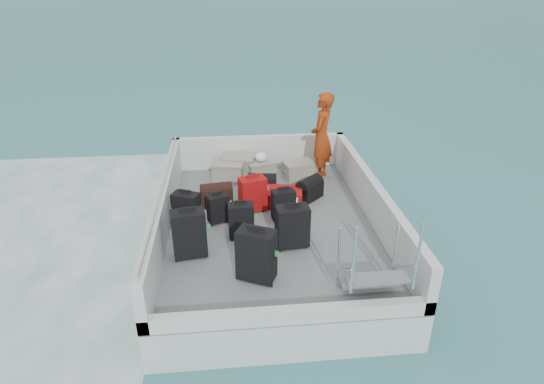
{
  "coord_description": "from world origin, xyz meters",
  "views": [
    {
      "loc": [
        -0.64,
        -6.65,
        4.46
      ],
      "look_at": [
        0.06,
        0.38,
        1.0
      ],
      "focal_mm": 30.0,
      "sensor_mm": 36.0,
      "label": 1
    }
  ],
  "objects": [
    {
      "name": "crate_1",
      "position": [
        -0.46,
        2.05,
        0.82
      ],
      "size": [
        0.75,
        0.62,
        0.39
      ],
      "primitive_type": "cube",
      "rotation": [
        0.0,
        0.0,
        -0.31
      ],
      "color": "gray",
      "rests_on": "deck"
    },
    {
      "name": "deck",
      "position": [
        0.0,
        0.0,
        0.61
      ],
      "size": [
        3.3,
        4.7,
        0.02
      ],
      "primitive_type": "cube",
      "color": "slate",
      "rests_on": "ferry_hull"
    },
    {
      "name": "duffel_2",
      "position": [
        0.8,
        0.82,
        0.78
      ],
      "size": [
        0.58,
        0.58,
        0.32
      ],
      "primitive_type": null,
      "rotation": [
        0.0,
        0.0,
        0.77
      ],
      "color": "black",
      "rests_on": "deck"
    },
    {
      "name": "crate_2",
      "position": [
        -0.01,
        1.87,
        0.78
      ],
      "size": [
        0.62,
        0.5,
        0.33
      ],
      "primitive_type": "cube",
      "rotation": [
        0.0,
        0.0,
        0.27
      ],
      "color": "gray",
      "rests_on": "deck"
    },
    {
      "name": "ground",
      "position": [
        0.0,
        0.0,
        0.0
      ],
      "size": [
        160.0,
        160.0,
        0.0
      ],
      "primitive_type": "plane",
      "color": "#1D6465",
      "rests_on": "ground"
    },
    {
      "name": "ferry_hull",
      "position": [
        0.0,
        0.0,
        0.3
      ],
      "size": [
        3.6,
        5.0,
        0.6
      ],
      "primitive_type": "cube",
      "color": "silver",
      "rests_on": "ground"
    },
    {
      "name": "suitcase_8",
      "position": [
        0.26,
        0.64,
        0.77
      ],
      "size": [
        0.8,
        0.58,
        0.29
      ],
      "primitive_type": "cube",
      "rotation": [
        0.0,
        0.0,
        1.43
      ],
      "color": "#970C0B",
      "rests_on": "deck"
    },
    {
      "name": "duffel_0",
      "position": [
        -0.9,
        0.75,
        0.78
      ],
      "size": [
        0.6,
        0.37,
        0.32
      ],
      "primitive_type": null,
      "rotation": [
        0.0,
        0.0,
        0.14
      ],
      "color": "black",
      "rests_on": "deck"
    },
    {
      "name": "duffel_1",
      "position": [
        -0.05,
        1.09,
        0.78
      ],
      "size": [
        0.56,
        0.36,
        0.32
      ],
      "primitive_type": null,
      "rotation": [
        0.0,
        0.0,
        -0.12
      ],
      "color": "black",
      "rests_on": "deck"
    },
    {
      "name": "crate_0",
      "position": [
        -0.69,
        1.79,
        0.8
      ],
      "size": [
        0.66,
        0.51,
        0.36
      ],
      "primitive_type": "cube",
      "rotation": [
        0.0,
        0.0,
        -0.19
      ],
      "color": "gray",
      "rests_on": "deck"
    },
    {
      "name": "yellow_bag",
      "position": [
        0.9,
        2.1,
        0.73
      ],
      "size": [
        0.28,
        0.26,
        0.22
      ],
      "primitive_type": "ellipsoid",
      "color": "yellow",
      "rests_on": "deck"
    },
    {
      "name": "deck_fittings",
      "position": [
        0.35,
        -0.32,
        0.99
      ],
      "size": [
        3.6,
        5.0,
        0.9
      ],
      "color": "silver",
      "rests_on": "deck"
    },
    {
      "name": "suitcase_6",
      "position": [
        0.26,
        -0.77,
        0.96
      ],
      "size": [
        0.52,
        0.35,
        0.68
      ],
      "primitive_type": "cube",
      "rotation": [
        0.0,
        0.0,
        0.12
      ],
      "color": "black",
      "rests_on": "deck"
    },
    {
      "name": "white_bag",
      "position": [
        -0.01,
        1.87,
        1.04
      ],
      "size": [
        0.24,
        0.24,
        0.18
      ],
      "primitive_type": "ellipsoid",
      "color": "white",
      "rests_on": "crate_2"
    },
    {
      "name": "crate_3",
      "position": [
        0.74,
        1.71,
        0.79
      ],
      "size": [
        0.64,
        0.51,
        0.34
      ],
      "primitive_type": "cube",
      "rotation": [
        0.0,
        0.0,
        0.23
      ],
      "color": "gray",
      "rests_on": "deck"
    },
    {
      "name": "suitcase_4",
      "position": [
        -0.5,
        -0.42,
        0.91
      ],
      "size": [
        0.4,
        0.25,
        0.58
      ],
      "primitive_type": "cube",
      "rotation": [
        0.0,
        0.0,
        0.03
      ],
      "color": "black",
      "rests_on": "deck"
    },
    {
      "name": "suitcase_5",
      "position": [
        -0.27,
        0.44,
        0.93
      ],
      "size": [
        0.51,
        0.39,
        0.63
      ],
      "primitive_type": "cube",
      "rotation": [
        0.0,
        0.0,
        0.29
      ],
      "color": "#970C0B",
      "rests_on": "deck"
    },
    {
      "name": "suitcase_3",
      "position": [
        -0.34,
        -1.54,
        1.0
      ],
      "size": [
        0.58,
        0.48,
        0.76
      ],
      "primitive_type": "cube",
      "rotation": [
        0.0,
        0.0,
        -0.45
      ],
      "color": "black",
      "rests_on": "deck"
    },
    {
      "name": "passenger",
      "position": [
        1.18,
        1.7,
        1.51
      ],
      "size": [
        0.65,
        0.77,
        1.77
      ],
      "primitive_type": "imported",
      "rotation": [
        0.0,
        0.0,
        -1.99
      ],
      "color": "#D14613",
      "rests_on": "deck"
    },
    {
      "name": "suitcase_0",
      "position": [
        -1.28,
        -0.89,
        0.99
      ],
      "size": [
        0.52,
        0.35,
        0.75
      ],
      "primitive_type": "cube",
      "rotation": [
        0.0,
        0.0,
        0.16
      ],
      "color": "black",
      "rests_on": "deck"
    },
    {
      "name": "suitcase_2",
      "position": [
        -0.87,
        0.09,
        0.87
      ],
      "size": [
        0.4,
        0.32,
        0.5
      ],
      "primitive_type": "cube",
      "rotation": [
        0.0,
        0.0,
        0.4
      ],
      "color": "black",
      "rests_on": "deck"
    },
    {
      "name": "suitcase_1",
      "position": [
        -1.37,
        -0.05,
        0.94
      ],
      "size": [
        0.48,
        0.38,
        0.63
      ],
      "primitive_type": "cube",
      "rotation": [
        0.0,
        0.0,
        -0.39
      ],
      "color": "black",
      "rests_on": "deck"
    },
    {
      "name": "suitcase_7",
      "position": [
        0.23,
        0.08,
        0.89
      ],
      "size": [
        0.42,
        0.28,
        0.54
      ],
      "primitive_type": "cube",
      "rotation": [
        0.0,
        0.0,
        0.17
      ],
      "color": "black",
      "rests_on": "deck"
    }
  ]
}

